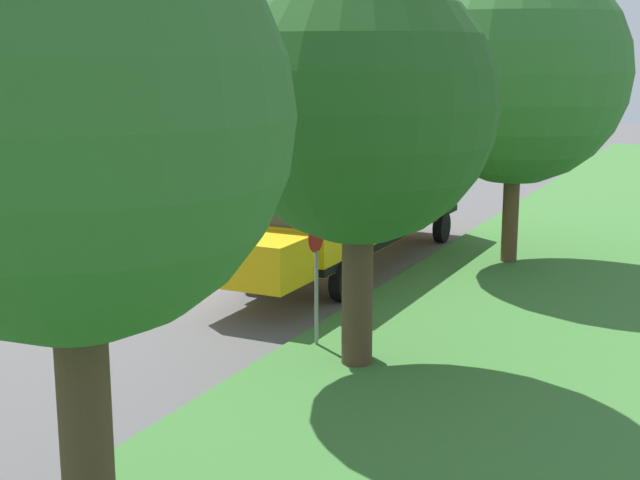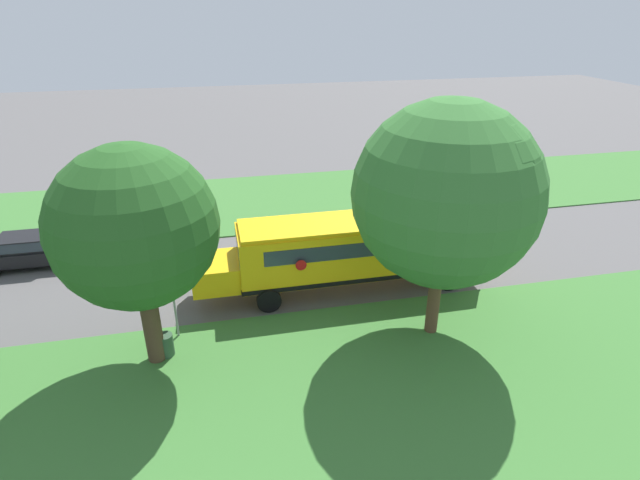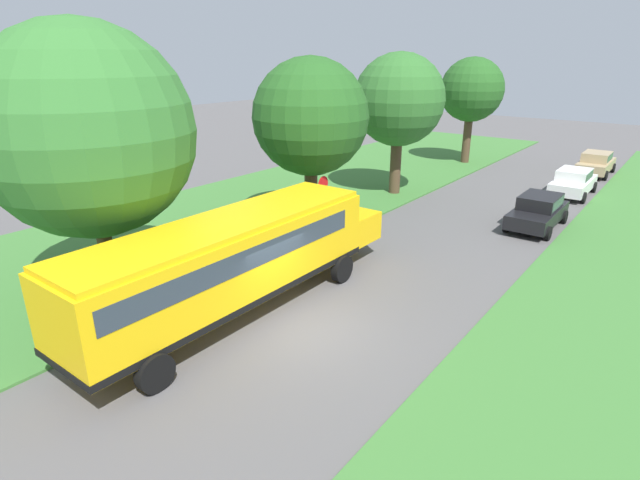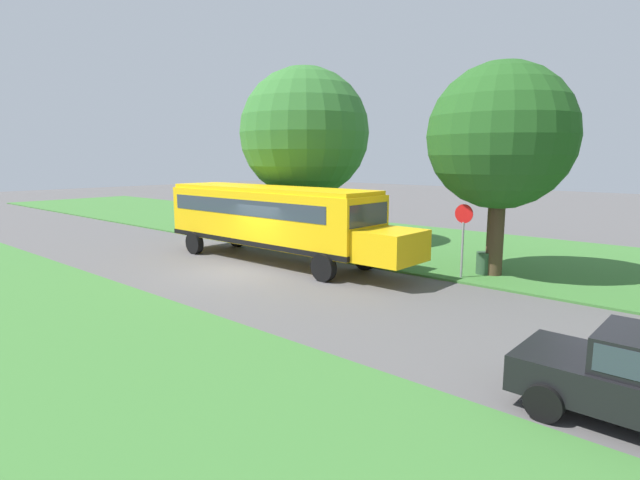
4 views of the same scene
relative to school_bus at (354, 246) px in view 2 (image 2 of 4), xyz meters
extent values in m
plane|color=#565454|center=(2.32, 0.47, -1.92)|extent=(120.00, 120.00, 0.00)
cube|color=#3D7533|center=(-7.68, 0.47, -1.88)|extent=(12.00, 80.00, 0.08)
cube|color=#3D7533|center=(11.32, 0.47, -1.89)|extent=(10.00, 80.00, 0.07)
cube|color=yellow|center=(0.00, -0.29, -0.02)|extent=(2.50, 10.50, 2.20)
cube|color=yellow|center=(0.00, 5.91, -0.57)|extent=(2.20, 1.90, 1.10)
cube|color=yellow|center=(0.00, -0.29, 1.16)|extent=(2.35, 10.29, 0.16)
cube|color=black|center=(0.00, -0.29, -1.00)|extent=(2.54, 10.54, 0.20)
cube|color=#2D3842|center=(0.00, -0.59, 0.44)|extent=(2.53, 9.24, 0.64)
cube|color=#2D3842|center=(0.00, 4.91, 0.44)|extent=(2.25, 0.12, 0.80)
cylinder|color=red|center=(-1.43, 2.60, 0.13)|extent=(0.03, 0.44, 0.44)
cylinder|color=black|center=(-1.25, 3.91, -1.42)|extent=(0.30, 1.00, 1.00)
cylinder|color=black|center=(1.25, 3.91, -1.42)|extent=(0.30, 1.00, 1.00)
cylinder|color=black|center=(-1.25, -3.96, -1.42)|extent=(0.30, 1.00, 1.00)
cylinder|color=black|center=(1.25, -3.96, -1.42)|extent=(0.30, 1.00, 1.00)
cube|color=black|center=(5.12, 14.46, -1.28)|extent=(1.80, 4.40, 0.64)
cube|color=black|center=(5.12, 14.61, -0.66)|extent=(1.60, 2.20, 0.60)
cube|color=#2D3842|center=(5.12, 14.61, -0.64)|extent=(1.62, 2.02, 0.45)
cylinder|color=black|center=(6.02, 12.97, -1.60)|extent=(0.22, 0.64, 0.64)
cylinder|color=black|center=(4.22, 12.97, -1.60)|extent=(0.22, 0.64, 0.64)
cylinder|color=black|center=(6.02, 15.96, -1.60)|extent=(0.22, 0.64, 0.64)
cylinder|color=brown|center=(-3.99, -1.92, -0.33)|extent=(0.47, 0.47, 3.18)
sphere|color=#33702D|center=(-3.99, -1.92, 3.65)|extent=(6.39, 6.39, 6.39)
sphere|color=#33702D|center=(-4.56, -2.38, 4.24)|extent=(4.57, 4.57, 4.57)
cylinder|color=#4C3826|center=(-3.50, 8.14, -0.34)|extent=(0.61, 0.61, 3.18)
sphere|color=#23561E|center=(-3.50, 8.14, 3.20)|extent=(5.21, 5.21, 5.21)
sphere|color=#23561E|center=(-3.89, 8.46, 3.29)|extent=(3.25, 3.25, 3.25)
cylinder|color=gray|center=(-2.28, 7.46, -0.87)|extent=(0.08, 0.08, 2.10)
cylinder|color=red|center=(-2.28, 7.46, 0.48)|extent=(0.03, 0.68, 0.68)
cylinder|color=#2D4C33|center=(-3.36, 7.83, -1.47)|extent=(0.56, 0.56, 0.90)
camera|label=1|loc=(-10.17, 23.54, 4.15)|focal=50.00mm
camera|label=2|loc=(-18.46, 5.59, 9.40)|focal=28.00mm
camera|label=3|loc=(10.60, -9.64, 5.77)|focal=28.00mm
camera|label=4|loc=(14.32, 15.31, 2.42)|focal=28.00mm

